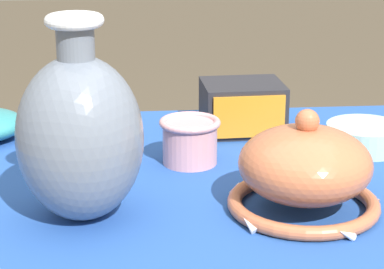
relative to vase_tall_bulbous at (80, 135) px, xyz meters
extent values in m
cube|color=brown|center=(0.18, 0.17, -0.15)|extent=(1.05, 0.72, 0.03)
cube|color=#234C9E|center=(0.18, 0.17, -0.13)|extent=(1.07, 0.74, 0.01)
ellipsoid|color=slate|center=(0.00, 0.00, -0.01)|extent=(0.18, 0.18, 0.24)
cylinder|color=slate|center=(0.00, 0.00, 0.14)|extent=(0.05, 0.05, 0.05)
torus|color=white|center=(0.00, 0.00, 0.17)|extent=(0.08, 0.08, 0.02)
torus|color=#BC6642|center=(0.33, 0.00, -0.12)|extent=(0.23, 0.23, 0.02)
ellipsoid|color=#BC6642|center=(0.33, 0.00, -0.05)|extent=(0.20, 0.20, 0.11)
sphere|color=#BC6642|center=(0.33, 0.00, 0.01)|extent=(0.04, 0.04, 0.04)
cone|color=white|center=(0.45, 0.00, -0.12)|extent=(0.01, 0.03, 0.02)
cone|color=white|center=(0.37, 0.11, -0.12)|extent=(0.03, 0.02, 0.02)
cone|color=white|center=(0.24, 0.06, -0.12)|extent=(0.03, 0.03, 0.02)
cone|color=white|center=(0.24, -0.07, -0.12)|extent=(0.03, 0.03, 0.02)
cone|color=white|center=(0.37, -0.11, -0.12)|extent=(0.03, 0.02, 0.02)
cube|color=#232328|center=(0.29, 0.39, -0.08)|extent=(0.16, 0.14, 0.10)
cube|color=orange|center=(0.30, 0.32, -0.08)|extent=(0.14, 0.01, 0.08)
cylinder|color=#2D2D33|center=(-0.02, 0.27, -0.09)|extent=(0.10, 0.10, 0.08)
torus|color=#2D2D33|center=(-0.02, 0.27, -0.05)|extent=(0.11, 0.11, 0.01)
cylinder|color=#D19399|center=(0.17, 0.21, -0.09)|extent=(0.10, 0.10, 0.07)
torus|color=#D19399|center=(0.17, 0.21, -0.05)|extent=(0.11, 0.11, 0.01)
cylinder|color=#A8CCB7|center=(0.51, 0.26, -0.10)|extent=(0.14, 0.14, 0.05)
camera|label=1|loc=(0.07, -1.03, 0.34)|focal=70.00mm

